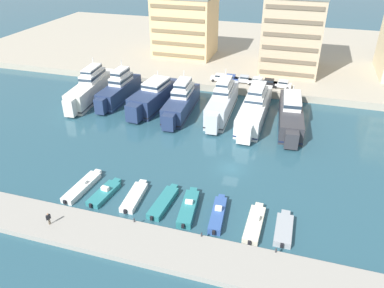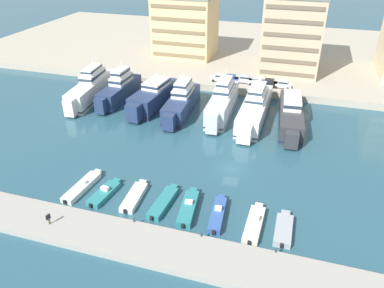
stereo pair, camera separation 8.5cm
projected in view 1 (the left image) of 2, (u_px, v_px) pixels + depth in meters
The scene contains 30 objects.
ground_plane at pixel (231, 169), 60.33m from camera, with size 400.00×400.00×0.00m, color #285160.
quay_promenade at pixel (275, 52), 114.55m from camera, with size 180.00×70.00×1.63m, color #ADA38E.
pier_dock at pixel (197, 256), 43.71m from camera, with size 120.00×6.28×0.79m, color #9E998E.
yacht_ivory_far_left at pixel (91, 88), 83.89m from camera, with size 5.49×21.12×8.79m.
yacht_navy_left at pixel (119, 90), 83.29m from camera, with size 4.24×17.37×8.64m.
yacht_navy_mid_left at pixel (153, 97), 80.25m from camera, with size 6.44×18.42×7.32m.
yacht_navy_center_left at pixel (181, 102), 77.70m from camera, with size 4.90×18.65×8.40m.
yacht_silver_center at pixel (222, 102), 76.85m from camera, with size 4.40×19.95×8.93m.
yacht_white_center_right at pixel (255, 108), 75.11m from camera, with size 4.77×22.76×8.30m.
yacht_charcoal_mid_right at pixel (291, 114), 73.31m from camera, with size 5.86×21.38×7.01m.
motorboat_white_far_left at pixel (83, 186), 55.45m from camera, with size 2.41×8.64×1.24m.
motorboat_teal_left at pixel (105, 193), 54.15m from camera, with size 2.68×7.05×1.33m.
motorboat_white_mid_left at pixel (135, 197), 53.42m from camera, with size 2.33×7.52×0.85m.
motorboat_teal_center_left at pixel (164, 202), 52.27m from camera, with size 2.35×7.99×0.88m.
motorboat_teal_center at pixel (189, 208), 51.07m from camera, with size 2.68×8.16×1.52m.
motorboat_blue_center_right at pixel (218, 214), 49.91m from camera, with size 2.23×7.74×1.57m.
motorboat_cream_mid_right at pixel (254, 223), 48.45m from camera, with size 2.08×7.94×1.46m.
motorboat_grey_right at pixel (284, 229), 47.56m from camera, with size 2.15×6.71×0.90m.
car_white_far_left at pixel (219, 77), 89.88m from camera, with size 4.11×1.93×1.80m.
car_blue_left at pixel (230, 78), 89.37m from camera, with size 4.16×2.04×1.80m.
car_silver_mid_left at pixel (244, 79), 88.92m from camera, with size 4.14×2.00×1.80m.
car_white_center_left at pixel (257, 81), 87.74m from camera, with size 4.13×1.97×1.80m.
car_black_center at pixel (269, 82), 86.90m from camera, with size 4.10×1.92×1.80m.
car_white_center_right at pixel (283, 84), 86.06m from camera, with size 4.15×2.03×1.80m.
apartment_block_far_left at pixel (185, 26), 105.49m from camera, with size 16.54×13.57×18.40m.
apartment_block_left at pixel (293, 32), 93.76m from camera, with size 14.30×17.60×20.74m.
pedestrian_near_edge at pixel (48, 218), 47.35m from camera, with size 0.38×0.64×1.75m.
bollard_west at pixel (134, 220), 48.07m from camera, with size 0.20×0.20×0.61m.
bollard_west_mid at pixel (202, 234), 45.80m from camera, with size 0.20×0.20×0.61m.
bollard_east_mid at pixel (276, 250), 43.53m from camera, with size 0.20×0.20×0.61m.
Camera 1 is at (8.58, -49.93, 33.59)m, focal length 35.00 mm.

